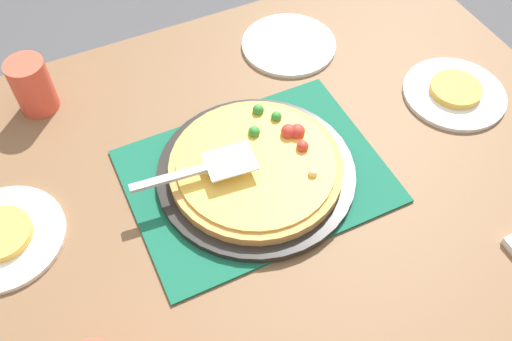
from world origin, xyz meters
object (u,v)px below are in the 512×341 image
Objects in this scene: pizza at (257,165)px; pizza_server at (205,168)px; pizza_pan at (256,173)px; plate_near_left at (3,238)px; plate_far_right at (454,93)px; plate_side at (289,45)px; served_slice_left at (1,234)px; served_slice_right at (456,89)px; cup_far at (32,86)px.

pizza_server is at bearing -4.76° from pizza.
pizza is (-0.00, -0.00, 0.02)m from pizza_pan.
pizza is at bearing 171.86° from plate_near_left.
pizza_pan is 1.63× the size of pizza_server.
plate_side is (0.25, -0.30, 0.00)m from plate_far_right.
pizza_pan is at bearing 31.58° from pizza.
served_slice_left is 0.38m from pizza_server.
pizza_pan is 3.45× the size of served_slice_right.
cup_far is at bearing -23.39° from plate_far_right.
pizza is 0.39m from plate_side.
pizza is at bearing 171.86° from served_slice_left.
cup_far is at bearing -56.57° from pizza_server.
served_slice_left is 0.33m from cup_far.
cup_far reaches higher than served_slice_right.
plate_side is at bearing 174.37° from cup_far.
pizza_server reaches higher than pizza.
cup_far is (0.33, -0.37, 0.05)m from pizza_pan.
served_slice_left reaches higher than plate_far_right.
cup_far reaches higher than served_slice_left.
served_slice_right is at bearing -179.54° from pizza_server.
pizza reaches higher than plate_near_left.
plate_far_right is 0.01m from served_slice_right.
cup_far is at bearing -23.39° from served_slice_right.
served_slice_left reaches higher than plate_near_left.
plate_near_left is at bearing -3.26° from plate_far_right.
plate_far_right is 0.89m from cup_far.
served_slice_right is (0.00, 0.00, 0.01)m from plate_far_right.
plate_near_left is 1.00× the size of plate_side.
served_slice_right is (-0.48, -0.01, 0.01)m from pizza_pan.
plate_far_right is (-0.48, -0.01, -0.01)m from pizza_pan.
served_slice_right is at bearing 176.74° from served_slice_left.
pizza is at bearing 175.24° from pizza_server.
plate_far_right is 0.94× the size of pizza_server.
served_slice_left is at bearing -3.26° from plate_far_right.
pizza_server is (0.58, 0.00, 0.05)m from served_slice_right.
plate_side is (-0.70, -0.24, 0.00)m from plate_near_left.
served_slice_right is (-0.48, -0.01, -0.02)m from pizza.
pizza_pan is 1.73× the size of plate_near_left.
pizza_server reaches higher than plate_near_left.
plate_side is 2.00× the size of served_slice_left.
cup_far is (-0.13, -0.30, 0.04)m from served_slice_left.
plate_near_left is 0.38m from pizza_server.
pizza is 0.47m from served_slice_left.
cup_far is (-0.13, -0.30, 0.06)m from plate_near_left.
plate_far_right is at bearing -90.00° from served_slice_right.
plate_near_left is (0.47, -0.07, -0.01)m from pizza_pan.
plate_near_left is at bearing -8.38° from pizza_pan.
cup_far is 0.43m from pizza_server.
plate_near_left is at bearing 19.20° from plate_side.
served_slice_right is at bearing -178.28° from pizza_pan.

